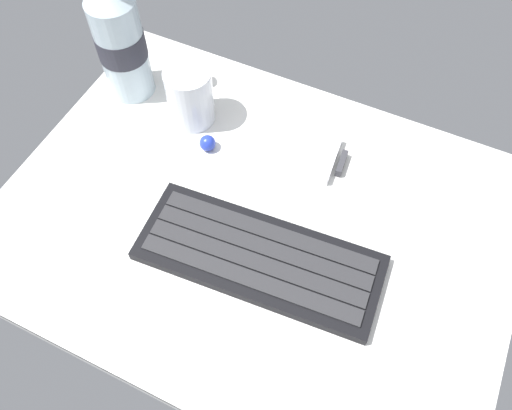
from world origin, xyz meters
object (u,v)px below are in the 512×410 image
at_px(juice_cup, 190,98).
at_px(water_bottle, 120,40).
at_px(handheld_device, 297,150).
at_px(keyboard, 259,257).
at_px(trackball_mouse, 207,143).

relative_size(juice_cup, water_bottle, 0.41).
bearing_deg(handheld_device, keyboard, -82.35).
bearing_deg(handheld_device, water_bottle, 178.13).
bearing_deg(juice_cup, handheld_device, 0.89).
relative_size(handheld_device, trackball_mouse, 6.04).
distance_m(juice_cup, trackball_mouse, 0.07).
height_order(handheld_device, trackball_mouse, trackball_mouse).
bearing_deg(keyboard, trackball_mouse, 137.68).
bearing_deg(keyboard, water_bottle, 148.79).
distance_m(keyboard, juice_cup, 0.25).
xyz_separation_m(keyboard, juice_cup, (-0.18, 0.16, 0.03)).
relative_size(juice_cup, trackball_mouse, 3.86).
bearing_deg(trackball_mouse, handheld_device, 20.76).
relative_size(keyboard, juice_cup, 3.50).
xyz_separation_m(handheld_device, juice_cup, (-0.16, -0.00, 0.03)).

